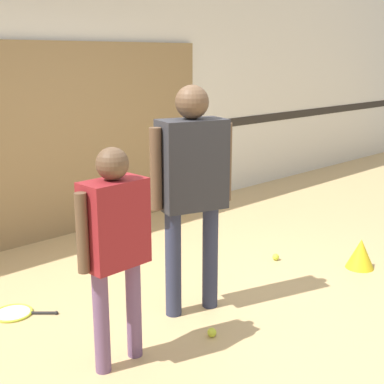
{
  "coord_description": "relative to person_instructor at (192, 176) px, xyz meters",
  "views": [
    {
      "loc": [
        -2.74,
        -2.82,
        1.97
      ],
      "look_at": [
        -0.05,
        -0.01,
        0.97
      ],
      "focal_mm": 50.0,
      "sensor_mm": 36.0,
      "label": 1
    }
  ],
  "objects": [
    {
      "name": "racket_second_spare",
      "position": [
        -1.05,
        0.91,
        -1.08
      ],
      "size": [
        0.48,
        0.47,
        0.03
      ],
      "rotation": [
        0.0,
        0.0,
        5.52
      ],
      "color": "#C6D838",
      "rests_on": "ground_plane"
    },
    {
      "name": "person_instructor",
      "position": [
        0.0,
        0.0,
        0.0
      ],
      "size": [
        0.64,
        0.41,
        1.76
      ],
      "rotation": [
        0.0,
        0.0,
        -0.3
      ],
      "color": "#2D334C",
      "rests_on": "ground_plane"
    },
    {
      "name": "tennis_ball_by_spare_racket",
      "position": [
        0.39,
        1.32,
        -1.06
      ],
      "size": [
        0.07,
        0.07,
        0.07
      ],
      "primitive_type": "sphere",
      "color": "#CCE038",
      "rests_on": "ground_plane"
    },
    {
      "name": "person_student_left",
      "position": [
        -0.86,
        -0.21,
        -0.2
      ],
      "size": [
        0.55,
        0.23,
        1.44
      ],
      "rotation": [
        0.0,
        0.0,
        0.03
      ],
      "color": "#6B4C70",
      "rests_on": "ground_plane"
    },
    {
      "name": "tennis_ball_stray_left",
      "position": [
        1.33,
        0.19,
        -1.06
      ],
      "size": [
        0.07,
        0.07,
        0.07
      ],
      "primitive_type": "sphere",
      "color": "#CCE038",
      "rests_on": "ground_plane"
    },
    {
      "name": "racket_spare_on_floor",
      "position": [
        0.2,
        1.34,
        -1.08
      ],
      "size": [
        0.54,
        0.4,
        0.03
      ],
      "rotation": [
        0.0,
        0.0,
        3.67
      ],
      "color": "red",
      "rests_on": "ground_plane"
    },
    {
      "name": "training_cone",
      "position": [
        1.75,
        -0.48,
        -0.95
      ],
      "size": [
        0.27,
        0.27,
        0.29
      ],
      "color": "yellow",
      "rests_on": "ground_plane"
    },
    {
      "name": "wall_panel",
      "position": [
        0.52,
        2.33,
        -0.03
      ],
      "size": [
        3.39,
        0.05,
        2.11
      ],
      "color": "#93754C",
      "rests_on": "ground_plane"
    },
    {
      "name": "wall_back",
      "position": [
        0.05,
        2.39,
        0.51
      ],
      "size": [
        16.0,
        0.07,
        3.2
      ],
      "color": "silver",
      "rests_on": "ground_plane"
    },
    {
      "name": "tennis_ball_near_instructor",
      "position": [
        -0.19,
        -0.4,
        -1.06
      ],
      "size": [
        0.07,
        0.07,
        0.07
      ],
      "primitive_type": "sphere",
      "color": "#CCE038",
      "rests_on": "ground_plane"
    },
    {
      "name": "ground_plane",
      "position": [
        0.05,
        0.01,
        -1.09
      ],
      "size": [
        16.0,
        16.0,
        0.0
      ],
      "primitive_type": "plane",
      "color": "tan"
    }
  ]
}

